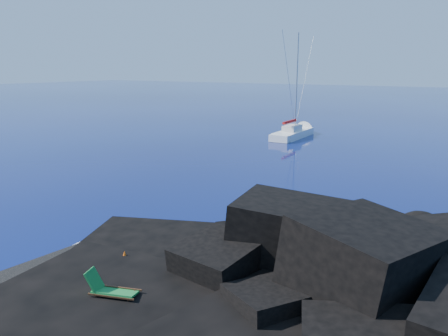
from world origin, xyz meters
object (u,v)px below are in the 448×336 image
object	(u,v)px
sailboat	(293,137)
marker_cone	(125,256)
sunbather	(140,259)
deck_chair	(115,286)

from	to	relation	value
sailboat	marker_cone	bearing A→B (deg)	-78.88
sailboat	sunbather	size ratio (longest dim) A/B	8.04
sunbather	marker_cone	bearing A→B (deg)	-163.85
marker_cone	sailboat	bearing A→B (deg)	102.28
sailboat	marker_cone	world-z (taller)	sailboat
deck_chair	sailboat	bearing A→B (deg)	85.67
sailboat	deck_chair	xyz separation A→B (m)	(10.45, -40.79, 0.98)
sailboat	deck_chair	distance (m)	42.12
deck_chair	marker_cone	size ratio (longest dim) A/B	3.79
sailboat	sunbather	world-z (taller)	sailboat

